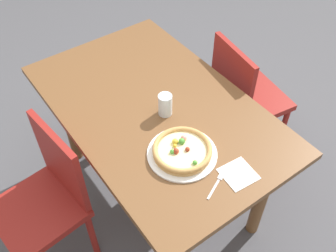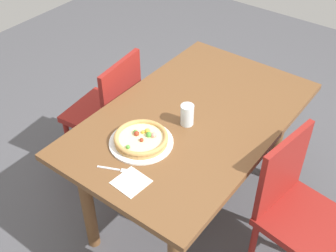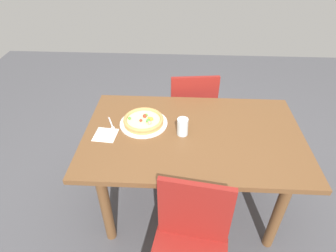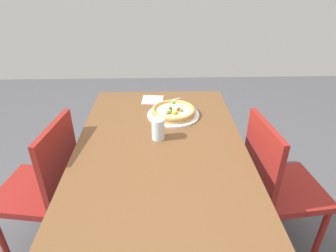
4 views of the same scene
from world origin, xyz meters
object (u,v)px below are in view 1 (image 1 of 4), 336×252
object	(u,v)px
pizza	(182,150)
drinking_glass	(165,105)
chair_near	(47,198)
dining_table	(156,121)
chair_far	(244,96)
fork	(218,182)
plate	(182,154)
napkin	(238,174)

from	to	relation	value
pizza	drinking_glass	distance (m)	0.28
pizza	drinking_glass	size ratio (longest dim) A/B	2.32
chair_near	drinking_glass	bearing A→B (deg)	-103.39
dining_table	chair_near	distance (m)	0.67
pizza	chair_far	bearing A→B (deg)	112.92
fork	drinking_glass	xyz separation A→B (m)	(-0.47, 0.06, 0.06)
plate	napkin	bearing A→B (deg)	29.71
pizza	napkin	xyz separation A→B (m)	(0.23, 0.13, -0.03)
chair_near	plate	distance (m)	0.72
dining_table	pizza	xyz separation A→B (m)	(0.33, -0.08, 0.14)
napkin	dining_table	bearing A→B (deg)	-175.02
plate	fork	world-z (taller)	plate
plate	napkin	xyz separation A→B (m)	(0.23, 0.13, -0.00)
chair_near	plate	world-z (taller)	chair_near
drinking_glass	chair_far	bearing A→B (deg)	94.54
plate	drinking_glass	xyz separation A→B (m)	(-0.26, 0.09, 0.05)
plate	fork	bearing A→B (deg)	8.11
chair_far	fork	size ratio (longest dim) A/B	5.57
chair_near	chair_far	size ratio (longest dim) A/B	1.00
fork	plate	bearing A→B (deg)	73.57
chair_far	plate	distance (m)	0.84
chair_far	drinking_glass	world-z (taller)	chair_far
dining_table	plate	size ratio (longest dim) A/B	4.41
drinking_glass	pizza	bearing A→B (deg)	-19.67
drinking_glass	fork	bearing A→B (deg)	-7.64
dining_table	drinking_glass	size ratio (longest dim) A/B	12.15
plate	fork	xyz separation A→B (m)	(0.21, 0.03, -0.00)
chair_far	chair_near	bearing A→B (deg)	-82.72
plate	pizza	xyz separation A→B (m)	(-0.00, 0.00, 0.03)
dining_table	napkin	world-z (taller)	napkin
dining_table	chair_near	bearing A→B (deg)	-90.81
plate	fork	distance (m)	0.21
chair_near	pizza	xyz separation A→B (m)	(0.34, 0.57, 0.30)
plate	drinking_glass	world-z (taller)	drinking_glass
chair_near	plate	xyz separation A→B (m)	(0.34, 0.57, 0.27)
plate	pizza	size ratio (longest dim) A/B	1.19
dining_table	fork	bearing A→B (deg)	-5.54
chair_far	fork	bearing A→B (deg)	-44.98
chair_near	pizza	distance (m)	0.73
dining_table	napkin	size ratio (longest dim) A/B	10.05
plate	drinking_glass	distance (m)	0.28
fork	chair_far	bearing A→B (deg)	11.93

